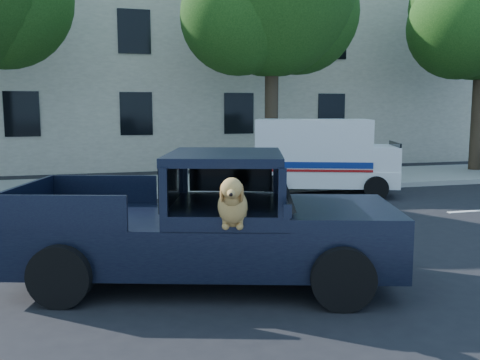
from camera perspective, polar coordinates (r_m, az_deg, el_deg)
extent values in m
plane|color=black|center=(7.42, -9.04, -11.39)|extent=(120.00, 120.00, 0.00)
cube|color=gray|center=(16.36, -12.98, -0.72)|extent=(60.00, 4.00, 0.15)
cylinder|color=#332619|center=(17.56, 3.37, 6.99)|extent=(0.44, 0.44, 4.40)
sphere|color=#133A0E|center=(17.13, -0.17, 17.06)|extent=(3.60, 3.60, 3.60)
sphere|color=#133A0E|center=(18.45, 6.20, 17.28)|extent=(4.00, 4.00, 4.00)
cylinder|color=#332619|center=(21.57, 24.00, 6.47)|extent=(0.44, 0.44, 4.40)
sphere|color=#133A0E|center=(20.77, 22.38, 14.84)|extent=(3.60, 3.60, 3.60)
cube|color=beige|center=(23.87, -6.90, 12.66)|extent=(26.00, 6.00, 9.00)
cube|color=black|center=(7.45, -3.46, -6.29)|extent=(5.43, 3.41, 0.64)
cube|color=black|center=(7.42, 10.57, -3.29)|extent=(1.99, 2.31, 0.16)
cube|color=black|center=(7.24, -1.60, 2.49)|extent=(2.01, 2.25, 0.12)
cube|color=black|center=(7.28, 4.63, -0.21)|extent=(0.75, 1.68, 0.55)
cube|color=black|center=(6.96, -0.17, -5.72)|extent=(0.67, 0.67, 0.37)
cube|color=black|center=(6.10, 5.09, -3.33)|extent=(0.11, 0.08, 0.16)
cube|color=silver|center=(15.17, 9.03, 0.36)|extent=(4.20, 2.99, 0.46)
cube|color=silver|center=(15.06, 7.71, 3.83)|extent=(3.52, 2.73, 1.37)
cube|color=silver|center=(15.30, 14.72, 2.33)|extent=(1.37, 1.87, 0.64)
cube|color=navy|center=(14.23, 7.85, 1.57)|extent=(2.91, 1.12, 0.16)
cube|color=#9E0F0F|center=(14.25, 7.84, 0.99)|extent=(2.91, 1.12, 0.06)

